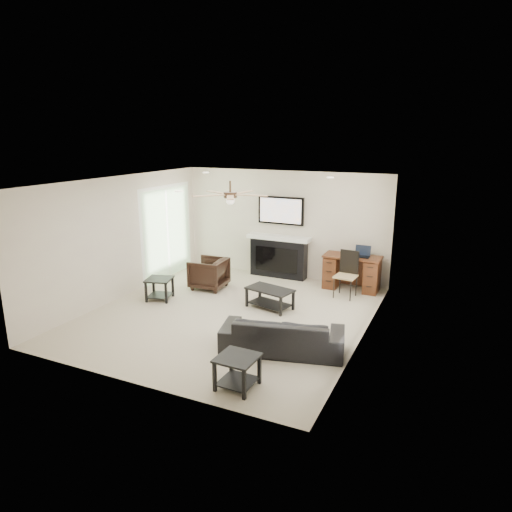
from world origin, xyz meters
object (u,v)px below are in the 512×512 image
object	(u,v)px
fireplace_unit	(279,238)
armchair	(209,273)
coffee_table	(270,298)
sofa	(282,334)
desk	(352,273)

from	to	relation	value
fireplace_unit	armchair	bearing A→B (deg)	-127.07
coffee_table	fireplace_unit	xyz separation A→B (m)	(-0.63, 1.97, 0.75)
coffee_table	sofa	bearing A→B (deg)	-47.18
sofa	coffee_table	size ratio (longest dim) A/B	2.12
armchair	fireplace_unit	distance (m)	1.88
desk	fireplace_unit	bearing A→B (deg)	174.35
fireplace_unit	desk	xyz separation A→B (m)	(1.80, -0.18, -0.57)
armchair	fireplace_unit	world-z (taller)	fireplace_unit
fireplace_unit	desk	distance (m)	1.90
armchair	coffee_table	distance (m)	1.79
sofa	desk	distance (m)	3.40
desk	armchair	bearing A→B (deg)	-156.63
armchair	fireplace_unit	bearing A→B (deg)	138.92
coffee_table	desk	size ratio (longest dim) A/B	0.74
armchair	sofa	bearing A→B (deg)	46.40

